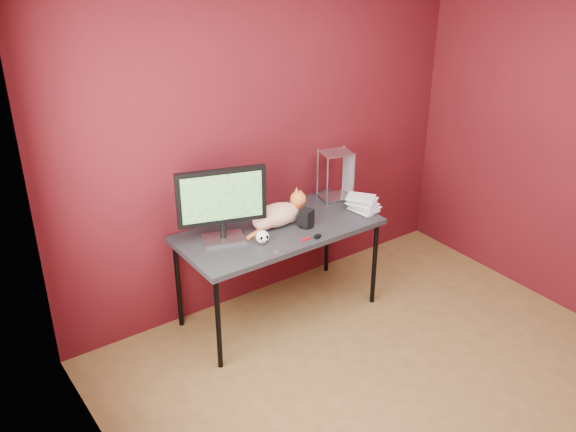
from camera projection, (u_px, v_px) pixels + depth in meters
room at (443, 201)px, 3.47m from camera, size 3.52×3.52×2.61m
desk at (279, 234)px, 4.73m from camera, size 1.50×0.70×0.75m
monitor at (222, 202)px, 4.40m from camera, size 0.61×0.28×0.54m
cat at (277, 215)px, 4.70m from camera, size 0.55×0.22×0.26m
skull_mug at (263, 237)px, 4.48m from camera, size 0.10×0.10×0.09m
speaker at (306, 219)px, 4.70m from camera, size 0.12×0.12×0.13m
book_stack at (361, 135)px, 4.65m from camera, size 0.25×0.26×1.26m
wire_rack at (335, 175)px, 5.10m from camera, size 0.27×0.24×0.40m
pocket_knife at (306, 239)px, 4.53m from camera, size 0.07×0.02×0.01m
black_gadget at (317, 237)px, 4.56m from camera, size 0.06×0.04×0.02m
washer at (277, 252)px, 4.38m from camera, size 0.04×0.04×0.00m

